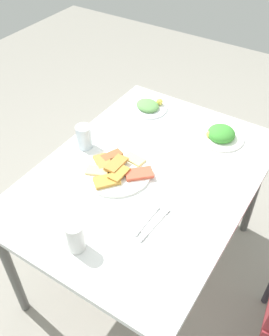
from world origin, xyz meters
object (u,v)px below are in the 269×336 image
object	(u,v)px
soda_can	(75,237)
drinking_glass	(84,137)
salad_plate_rice	(221,135)
fork	(147,220)
salad_plate_greens	(148,106)
dining_table	(146,185)
spoon	(155,224)
paper_napkin	(151,223)
pide_platter	(117,171)

from	to	relation	value
soda_can	drinking_glass	xyz separation A→B (m)	(-0.47, -0.34, -0.00)
salad_plate_rice	drinking_glass	size ratio (longest dim) A/B	1.95
salad_plate_rice	fork	xyz separation A→B (m)	(0.64, -0.03, -0.02)
salad_plate_greens	fork	xyz separation A→B (m)	(0.67, 0.40, -0.01)
salad_plate_rice	drinking_glass	xyz separation A→B (m)	(0.41, -0.52, 0.04)
dining_table	fork	bearing A→B (deg)	31.59
drinking_glass	spoon	world-z (taller)	drinking_glass
salad_plate_rice	drinking_glass	distance (m)	0.66
paper_napkin	spoon	bearing A→B (deg)	90.00
dining_table	spoon	world-z (taller)	spoon
dining_table	salad_plate_rice	distance (m)	0.45
paper_napkin	fork	xyz separation A→B (m)	(0.00, -0.02, 0.00)
drinking_glass	paper_napkin	bearing A→B (deg)	65.46
salad_plate_greens	drinking_glass	bearing A→B (deg)	-11.20
salad_plate_rice	spoon	distance (m)	0.64
pide_platter	spoon	world-z (taller)	pide_platter
dining_table	soda_can	xyz separation A→B (m)	(0.47, -0.01, 0.13)
drinking_glass	dining_table	bearing A→B (deg)	90.18
soda_can	spoon	distance (m)	0.31
pide_platter	fork	xyz separation A→B (m)	(0.16, 0.26, -0.01)
dining_table	salad_plate_rice	size ratio (longest dim) A/B	5.41
paper_napkin	spoon	world-z (taller)	spoon
dining_table	paper_napkin	xyz separation A→B (m)	(0.23, 0.16, 0.07)
pide_platter	drinking_glass	xyz separation A→B (m)	(-0.07, -0.23, 0.05)
pide_platter	fork	distance (m)	0.30
soda_can	paper_napkin	distance (m)	0.30
soda_can	drinking_glass	world-z (taller)	soda_can
dining_table	paper_napkin	distance (m)	0.29
salad_plate_greens	drinking_glass	distance (m)	0.45
pide_platter	salad_plate_rice	distance (m)	0.56
paper_napkin	spoon	xyz separation A→B (m)	(0.00, 0.02, 0.00)
dining_table	soda_can	bearing A→B (deg)	-1.05
salad_plate_rice	fork	world-z (taller)	salad_plate_rice
dining_table	salad_plate_greens	world-z (taller)	salad_plate_greens
dining_table	soda_can	distance (m)	0.49
drinking_glass	spoon	distance (m)	0.58
drinking_glass	paper_napkin	xyz separation A→B (m)	(0.23, 0.51, -0.06)
pide_platter	salad_plate_greens	world-z (taller)	salad_plate_greens
salad_plate_rice	spoon	size ratio (longest dim) A/B	1.14
dining_table	pide_platter	xyz separation A→B (m)	(0.07, -0.11, 0.08)
salad_plate_greens	salad_plate_rice	world-z (taller)	salad_plate_rice
drinking_glass	paper_napkin	size ratio (longest dim) A/B	1.01
pide_platter	salad_plate_greens	bearing A→B (deg)	-164.08
salad_plate_rice	soda_can	xyz separation A→B (m)	(0.88, -0.18, 0.04)
spoon	dining_table	bearing A→B (deg)	-137.84
salad_plate_greens	soda_can	size ratio (longest dim) A/B	1.72
salad_plate_greens	drinking_glass	size ratio (longest dim) A/B	1.81
fork	paper_napkin	bearing A→B (deg)	90.93
paper_napkin	fork	size ratio (longest dim) A/B	0.67
pide_platter	paper_napkin	world-z (taller)	pide_platter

